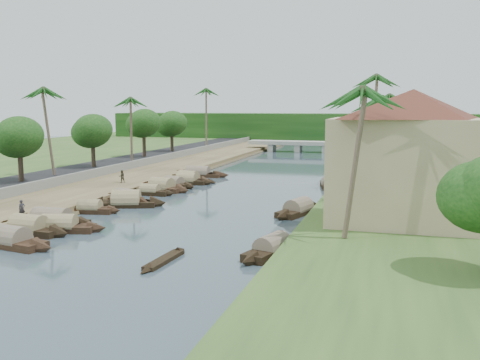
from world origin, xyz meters
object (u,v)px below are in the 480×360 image
(sampan_0, at_px, (9,241))
(sampan_1, at_px, (29,229))
(bridge, at_px, (312,144))
(person_near, at_px, (22,209))
(building_near, at_px, (411,156))

(sampan_0, distance_m, sampan_1, 3.76)
(sampan_1, bearing_deg, bridge, 87.04)
(bridge, xyz_separation_m, sampan_0, (-8.91, -84.86, -1.31))
(sampan_1, relative_size, person_near, 5.18)
(bridge, relative_size, person_near, 18.36)
(bridge, height_order, person_near, bridge)
(sampan_0, relative_size, sampan_1, 1.11)
(building_near, distance_m, sampan_0, 30.53)
(building_near, distance_m, person_near, 31.91)
(bridge, bearing_deg, sampan_1, -97.00)
(building_near, distance_m, sampan_1, 30.45)
(sampan_1, xyz_separation_m, person_near, (-2.12, 1.91, 1.14))
(building_near, xyz_separation_m, sampan_1, (-28.97, -7.25, -5.97))
(person_near, bearing_deg, sampan_1, -101.67)
(bridge, bearing_deg, building_near, -75.61)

